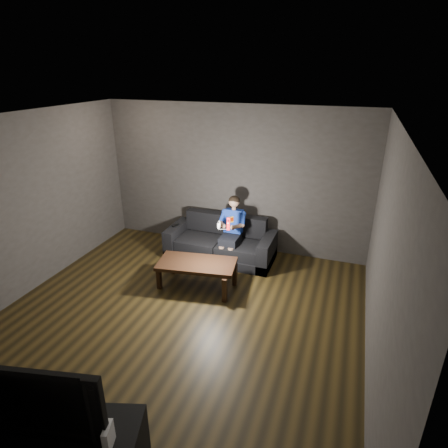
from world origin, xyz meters
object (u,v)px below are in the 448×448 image
at_px(media_console, 54,446).
at_px(sofa, 221,245).
at_px(coffee_table, 197,266).
at_px(child, 232,225).

bearing_deg(media_console, sofa, 72.72).
height_order(coffee_table, media_console, media_console).
bearing_deg(child, media_console, -93.00).
relative_size(coffee_table, media_console, 0.84).
distance_m(child, media_console, 4.20).
xyz_separation_m(sofa, media_console, (0.00, -4.22, 0.03)).
xyz_separation_m(coffee_table, media_console, (0.01, -3.13, -0.11)).
bearing_deg(media_console, coffee_table, 72.93).
bearing_deg(coffee_table, child, 77.47).
height_order(child, media_console, child).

